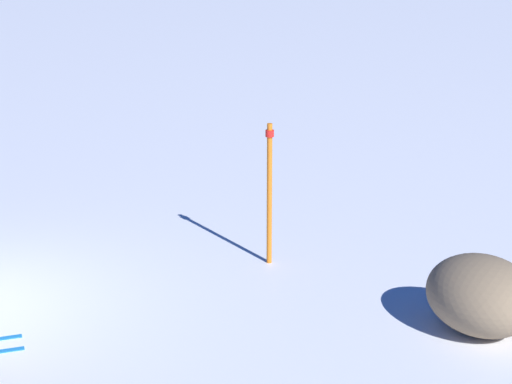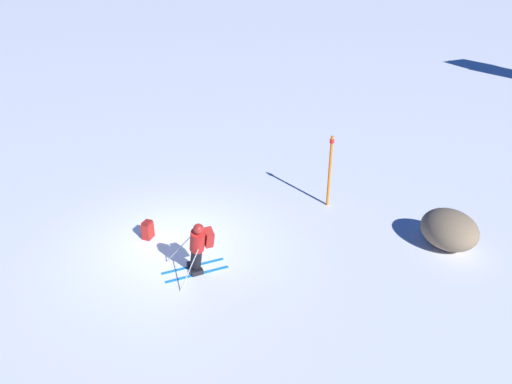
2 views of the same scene
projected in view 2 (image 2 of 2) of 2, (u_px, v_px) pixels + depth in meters
The scene contains 5 objects.
ground_plane at pixel (173, 243), 13.17m from camera, with size 300.00×300.00×0.00m, color white.
skier at pixel (198, 246), 11.45m from camera, with size 1.40×1.62×1.65m.
spare_backpack at pixel (148, 230), 13.28m from camera, with size 0.36×0.37×0.50m.
exposed_boulder_0 at pixel (449, 230), 12.82m from camera, with size 1.54×1.31×1.00m, color #7A664C.
trail_marker at pixel (330, 169), 14.45m from camera, with size 0.13×0.13×2.21m.
Camera 2 is at (10.60, -3.78, 7.30)m, focal length 35.00 mm.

